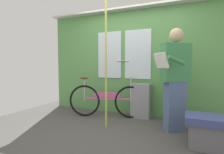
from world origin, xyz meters
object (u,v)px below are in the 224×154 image
bicycle_near_door (107,100)px  passenger_reading_newspaper (175,77)px  handrail_pole (106,62)px  trash_bin_by_wall (141,101)px  bench_seat_corner (213,132)px

bicycle_near_door → passenger_reading_newspaper: (1.42, -0.28, 0.56)m
handrail_pole → passenger_reading_newspaper: bearing=15.1°
trash_bin_by_wall → bench_seat_corner: (1.26, -1.05, -0.13)m
bicycle_near_door → bench_seat_corner: size_ratio=2.40×
bicycle_near_door → handrail_pole: (0.27, -0.59, 0.82)m
passenger_reading_newspaper → bicycle_near_door: bearing=-49.2°
passenger_reading_newspaper → bench_seat_corner: size_ratio=2.52×
trash_bin_by_wall → bench_seat_corner: trash_bin_by_wall is taller
trash_bin_by_wall → bench_seat_corner: 1.65m
bench_seat_corner → trash_bin_by_wall: bearing=140.0°
bicycle_near_door → passenger_reading_newspaper: bearing=-26.1°
handrail_pole → trash_bin_by_wall: bearing=63.5°
passenger_reading_newspaper → trash_bin_by_wall: passenger_reading_newspaper is taller
handrail_pole → bench_seat_corner: bearing=-6.4°
bicycle_near_door → handrail_pole: bearing=-80.8°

